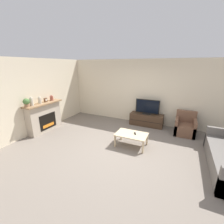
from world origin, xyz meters
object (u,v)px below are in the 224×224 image
at_px(mantel_clock, 46,100).
at_px(tv, 147,107).
at_px(mantel_vase_centre_left, 40,100).
at_px(remote, 135,133).
at_px(mantel_vase_right, 52,98).
at_px(fireplace, 44,117).
at_px(mantel_vase_left, 31,102).
at_px(potted_plant, 26,102).
at_px(armchair, 185,127).
at_px(coffee_table, 131,135).
at_px(tv_stand, 146,120).

relative_size(mantel_clock, tv, 0.15).
bearing_deg(mantel_vase_centre_left, remote, 7.39).
bearing_deg(mantel_vase_centre_left, mantel_clock, 89.83).
xyz_separation_m(mantel_vase_right, remote, (3.49, -0.10, -0.78)).
relative_size(fireplace, mantel_vase_centre_left, 5.52).
bearing_deg(mantel_clock, tv, 30.48).
distance_m(fireplace, remote, 3.53).
height_order(mantel_vase_left, mantel_vase_right, mantel_vase_left).
height_order(mantel_vase_centre_left, potted_plant, potted_plant).
bearing_deg(potted_plant, armchair, 27.87).
bearing_deg(remote, mantel_vase_right, 153.18).
distance_m(fireplace, armchair, 5.32).
bearing_deg(remote, tv, 66.40).
xyz_separation_m(fireplace, coffee_table, (3.41, 0.29, -0.20)).
bearing_deg(coffee_table, mantel_vase_right, 177.35).
relative_size(mantel_vase_centre_left, tv, 0.28).
relative_size(mantel_vase_left, mantel_vase_right, 1.49).
distance_m(mantel_vase_centre_left, tv, 4.16).
bearing_deg(mantel_vase_right, potted_plant, -90.00).
relative_size(mantel_vase_right, coffee_table, 0.22).
bearing_deg(remote, mantel_vase_left, 167.56).
relative_size(potted_plant, tv_stand, 0.22).
bearing_deg(mantel_vase_right, mantel_vase_left, -90.00).
bearing_deg(mantel_vase_left, fireplace, 92.16).
xyz_separation_m(mantel_vase_centre_left, tv, (3.44, 2.28, -0.44)).
relative_size(fireplace, mantel_vase_left, 4.64).
bearing_deg(mantel_clock, armchair, 20.34).
distance_m(potted_plant, armchair, 5.65).
relative_size(mantel_vase_left, mantel_vase_centre_left, 1.19).
distance_m(fireplace, potted_plant, 0.95).
distance_m(mantel_clock, tv_stand, 4.10).
xyz_separation_m(mantel_vase_left, tv_stand, (3.44, 2.62, -1.01)).
bearing_deg(armchair, remote, -131.18).
height_order(fireplace, tv_stand, fireplace).
bearing_deg(potted_plant, mantel_clock, 89.94).
distance_m(potted_plant, coffee_table, 3.63).
xyz_separation_m(mantel_clock, potted_plant, (-0.00, -0.78, 0.08)).
bearing_deg(tv, mantel_clock, -149.52).
height_order(mantel_clock, coffee_table, mantel_clock).
xyz_separation_m(mantel_clock, remote, (3.49, 0.19, -0.76)).
bearing_deg(mantel_vase_left, remote, 12.69).
xyz_separation_m(mantel_vase_right, mantel_clock, (0.00, -0.30, -0.02)).
xyz_separation_m(tv, coffee_table, (-0.05, -1.89, -0.43)).
xyz_separation_m(potted_plant, remote, (3.49, 0.97, -0.85)).
height_order(mantel_vase_right, armchair, mantel_vase_right).
distance_m(tv_stand, tv, 0.54).
height_order(mantel_vase_centre_left, mantel_vase_right, mantel_vase_centre_left).
xyz_separation_m(mantel_vase_centre_left, remote, (3.49, 0.45, -0.81)).
bearing_deg(remote, coffee_table, -176.19).
height_order(mantel_vase_right, coffee_table, mantel_vase_right).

